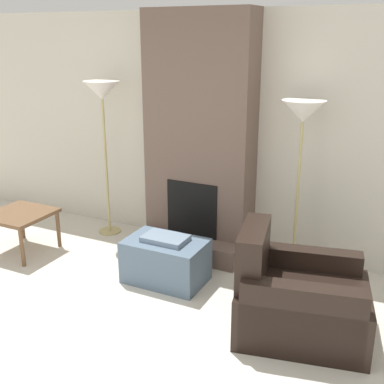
{
  "coord_description": "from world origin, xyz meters",
  "views": [
    {
      "loc": [
        2.18,
        -1.9,
        2.33
      ],
      "look_at": [
        0.0,
        2.54,
        0.72
      ],
      "focal_mm": 45.0,
      "sensor_mm": 36.0,
      "label": 1
    }
  ],
  "objects_px": {
    "ottoman": "(166,260)",
    "floor_lamp_left": "(102,98)",
    "side_table": "(20,218)",
    "armchair": "(293,301)",
    "floor_lamp_right": "(303,120)"
  },
  "relations": [
    {
      "from": "ottoman",
      "to": "floor_lamp_left",
      "type": "relative_size",
      "value": 0.42
    },
    {
      "from": "ottoman",
      "to": "side_table",
      "type": "height_order",
      "value": "ottoman"
    },
    {
      "from": "armchair",
      "to": "floor_lamp_left",
      "type": "xyz_separation_m",
      "value": [
        -2.59,
        1.08,
        1.36
      ]
    },
    {
      "from": "floor_lamp_left",
      "to": "armchair",
      "type": "bearing_deg",
      "value": -22.68
    },
    {
      "from": "armchair",
      "to": "side_table",
      "type": "bearing_deg",
      "value": 75.01
    },
    {
      "from": "armchair",
      "to": "side_table",
      "type": "relative_size",
      "value": 1.82
    },
    {
      "from": "armchair",
      "to": "floor_lamp_left",
      "type": "bearing_deg",
      "value": 55.75
    },
    {
      "from": "armchair",
      "to": "side_table",
      "type": "xyz_separation_m",
      "value": [
        -3.14,
        0.19,
        0.13
      ]
    },
    {
      "from": "armchair",
      "to": "floor_lamp_right",
      "type": "height_order",
      "value": "floor_lamp_right"
    },
    {
      "from": "ottoman",
      "to": "floor_lamp_left",
      "type": "bearing_deg",
      "value": 147.67
    },
    {
      "from": "ottoman",
      "to": "armchair",
      "type": "xyz_separation_m",
      "value": [
        1.35,
        -0.3,
        0.06
      ]
    },
    {
      "from": "side_table",
      "to": "floor_lamp_left",
      "type": "relative_size",
      "value": 0.35
    },
    {
      "from": "ottoman",
      "to": "floor_lamp_right",
      "type": "xyz_separation_m",
      "value": [
        1.07,
        0.78,
        1.34
      ]
    },
    {
      "from": "floor_lamp_left",
      "to": "floor_lamp_right",
      "type": "bearing_deg",
      "value": -0.0
    },
    {
      "from": "ottoman",
      "to": "side_table",
      "type": "xyz_separation_m",
      "value": [
        -1.79,
        -0.11,
        0.18
      ]
    }
  ]
}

